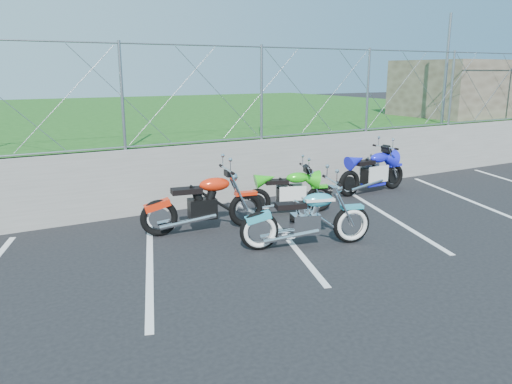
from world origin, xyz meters
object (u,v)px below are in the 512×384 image
cruiser_turquoise (308,220)px  naked_orange (205,205)px  sportbike_blue (373,173)px  sportbike_green (290,193)px

cruiser_turquoise → naked_orange: 1.89m
naked_orange → sportbike_blue: size_ratio=1.08×
sportbike_blue → sportbike_green: bearing=-171.6°
cruiser_turquoise → sportbike_blue: size_ratio=1.04×
cruiser_turquoise → sportbike_green: 1.92m
sportbike_green → naked_orange: bearing=-156.7°
cruiser_turquoise → naked_orange: bearing=142.8°
cruiser_turquoise → sportbike_green: (0.81, 1.74, -0.03)m
sportbike_green → cruiser_turquoise: bearing=-97.9°
sportbike_blue → cruiser_turquoise: bearing=-149.5°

